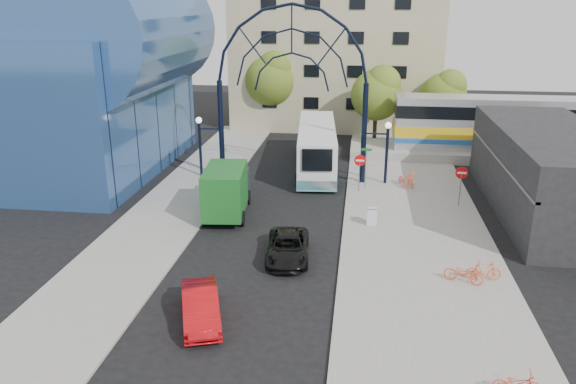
# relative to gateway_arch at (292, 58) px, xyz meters

# --- Properties ---
(ground) EXTENTS (120.00, 120.00, 0.00)m
(ground) POSITION_rel_gateway_arch_xyz_m (0.00, -14.00, -8.56)
(ground) COLOR black
(ground) RESTS_ON ground
(sidewalk_east) EXTENTS (8.00, 56.00, 0.12)m
(sidewalk_east) POSITION_rel_gateway_arch_xyz_m (8.00, -10.00, -8.50)
(sidewalk_east) COLOR gray
(sidewalk_east) RESTS_ON ground
(plaza_west) EXTENTS (5.00, 50.00, 0.12)m
(plaza_west) POSITION_rel_gateway_arch_xyz_m (-6.50, -8.00, -8.50)
(plaza_west) COLOR gray
(plaza_west) RESTS_ON ground
(gateway_arch) EXTENTS (13.64, 0.44, 12.10)m
(gateway_arch) POSITION_rel_gateway_arch_xyz_m (0.00, 0.00, 0.00)
(gateway_arch) COLOR black
(gateway_arch) RESTS_ON ground
(stop_sign) EXTENTS (0.80, 0.07, 2.50)m
(stop_sign) POSITION_rel_gateway_arch_xyz_m (4.80, -2.00, -6.56)
(stop_sign) COLOR slate
(stop_sign) RESTS_ON sidewalk_east
(do_not_enter_sign) EXTENTS (0.76, 0.07, 2.48)m
(do_not_enter_sign) POSITION_rel_gateway_arch_xyz_m (11.00, -4.00, -6.58)
(do_not_enter_sign) COLOR slate
(do_not_enter_sign) RESTS_ON sidewalk_east
(street_name_sign) EXTENTS (0.70, 0.70, 2.80)m
(street_name_sign) POSITION_rel_gateway_arch_xyz_m (5.20, -1.40, -6.43)
(street_name_sign) COLOR slate
(street_name_sign) RESTS_ON sidewalk_east
(sandwich_board) EXTENTS (0.55, 0.61, 0.99)m
(sandwich_board) POSITION_rel_gateway_arch_xyz_m (5.60, -8.02, -7.81)
(sandwich_board) COLOR white
(sandwich_board) RESTS_ON sidewalk_east
(transit_hall) EXTENTS (16.50, 18.00, 14.50)m
(transit_hall) POSITION_rel_gateway_arch_xyz_m (-15.30, 1.00, -1.86)
(transit_hall) COLOR #2D518B
(transit_hall) RESTS_ON ground
(commercial_block_east) EXTENTS (6.00, 16.00, 5.00)m
(commercial_block_east) POSITION_rel_gateway_arch_xyz_m (16.00, -4.00, -6.06)
(commercial_block_east) COLOR black
(commercial_block_east) RESTS_ON ground
(apartment_block) EXTENTS (20.00, 12.10, 14.00)m
(apartment_block) POSITION_rel_gateway_arch_xyz_m (2.00, 20.97, -1.55)
(apartment_block) COLOR tan
(apartment_block) RESTS_ON ground
(train_platform) EXTENTS (32.00, 5.00, 0.80)m
(train_platform) POSITION_rel_gateway_arch_xyz_m (20.00, 8.00, -8.16)
(train_platform) COLOR gray
(train_platform) RESTS_ON ground
(train_car) EXTENTS (25.10, 3.05, 4.20)m
(train_car) POSITION_rel_gateway_arch_xyz_m (20.00, 8.00, -5.66)
(train_car) COLOR #B7B7BC
(train_car) RESTS_ON train_platform
(tree_north_a) EXTENTS (4.48, 4.48, 7.00)m
(tree_north_a) POSITION_rel_gateway_arch_xyz_m (6.12, 11.93, -3.95)
(tree_north_a) COLOR #382314
(tree_north_a) RESTS_ON ground
(tree_north_b) EXTENTS (5.12, 5.12, 8.00)m
(tree_north_b) POSITION_rel_gateway_arch_xyz_m (-3.88, 15.93, -3.29)
(tree_north_b) COLOR #382314
(tree_north_b) RESTS_ON ground
(tree_north_c) EXTENTS (4.16, 4.16, 6.50)m
(tree_north_c) POSITION_rel_gateway_arch_xyz_m (12.12, 13.93, -4.28)
(tree_north_c) COLOR #382314
(tree_north_c) RESTS_ON ground
(city_bus) EXTENTS (3.72, 12.34, 3.34)m
(city_bus) POSITION_rel_gateway_arch_xyz_m (1.52, 3.16, -6.81)
(city_bus) COLOR silver
(city_bus) RESTS_ON ground
(green_truck) EXTENTS (2.83, 6.25, 3.06)m
(green_truck) POSITION_rel_gateway_arch_xyz_m (-2.98, -7.00, -7.03)
(green_truck) COLOR black
(green_truck) RESTS_ON ground
(black_suv) EXTENTS (2.44, 4.60, 1.23)m
(black_suv) POSITION_rel_gateway_arch_xyz_m (1.43, -12.73, -7.94)
(black_suv) COLOR black
(black_suv) RESTS_ON ground
(red_sedan) EXTENTS (2.63, 4.28, 1.33)m
(red_sedan) POSITION_rel_gateway_arch_xyz_m (-1.25, -18.92, -7.89)
(red_sedan) COLOR #B60B10
(red_sedan) RESTS_ON ground
(bike_near_a) EXTENTS (0.90, 1.70, 0.85)m
(bike_near_a) POSITION_rel_gateway_arch_xyz_m (7.78, -0.51, -8.01)
(bike_near_a) COLOR #E8462E
(bike_near_a) RESTS_ON sidewalk_east
(bike_near_b) EXTENTS (0.77, 1.87, 1.09)m
(bike_near_b) POSITION_rel_gateway_arch_xyz_m (8.29, -0.53, -7.89)
(bike_near_b) COLOR #FF6433
(bike_near_b) RESTS_ON sidewalk_east
(bike_far_a) EXTENTS (1.86, 1.16, 0.92)m
(bike_far_a) POSITION_rel_gateway_arch_xyz_m (9.63, -14.41, -7.98)
(bike_far_a) COLOR #EB522F
(bike_far_a) RESTS_ON sidewalk_east
(bike_far_b) EXTENTS (1.62, 0.56, 0.96)m
(bike_far_b) POSITION_rel_gateway_arch_xyz_m (10.56, -14.03, -7.96)
(bike_far_b) COLOR #EC592F
(bike_far_b) RESTS_ON sidewalk_east
(bike_far_c) EXTENTS (1.56, 0.56, 0.82)m
(bike_far_c) POSITION_rel_gateway_arch_xyz_m (10.08, -22.00, -8.03)
(bike_far_c) COLOR #D8462B
(bike_far_c) RESTS_ON sidewalk_east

